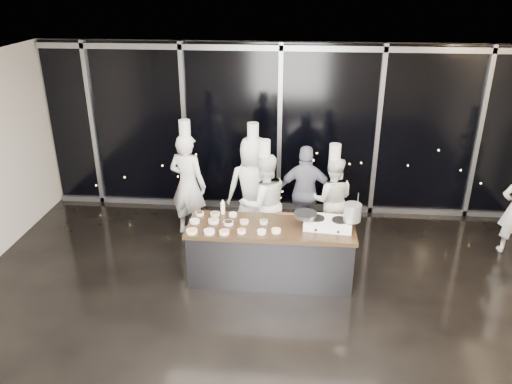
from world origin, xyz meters
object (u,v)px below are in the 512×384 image
at_px(frying_pan, 305,215).
at_px(chef_left, 253,187).
at_px(guest, 306,193).
at_px(chef_far_left, 188,184).
at_px(stock_pot, 352,212).
at_px(chef_right, 332,199).
at_px(chef_center, 264,203).
at_px(demo_counter, 271,252).
at_px(stove, 328,223).

distance_m(frying_pan, chef_left, 1.55).
bearing_deg(guest, chef_far_left, 2.65).
height_order(stock_pot, guest, guest).
bearing_deg(chef_left, chef_right, 162.91).
distance_m(chef_center, guest, 0.84).
distance_m(chef_far_left, chef_center, 1.43).
bearing_deg(chef_right, chef_left, 0.37).
bearing_deg(demo_counter, chef_far_left, 138.76).
xyz_separation_m(chef_left, chef_right, (1.35, -0.04, -0.15)).
bearing_deg(chef_left, chef_center, 100.02).
relative_size(frying_pan, chef_center, 0.31).
distance_m(chef_left, chef_center, 0.52).
distance_m(demo_counter, stove, 0.97).
distance_m(stove, chef_left, 1.79).
relative_size(stove, chef_far_left, 0.35).
bearing_deg(guest, chef_center, 37.21).
xyz_separation_m(chef_center, chef_right, (1.13, 0.43, -0.08)).
distance_m(stock_pot, guest, 1.54).
xyz_separation_m(stock_pot, chef_right, (-0.20, 1.30, -0.39)).
height_order(chef_left, guest, chef_left).
distance_m(demo_counter, chef_far_left, 2.09).
bearing_deg(frying_pan, stock_pot, 0.21).
relative_size(demo_counter, chef_center, 1.28).
bearing_deg(chef_left, frying_pan, 109.37).
height_order(demo_counter, chef_right, chef_right).
bearing_deg(guest, frying_pan, 90.83).
relative_size(frying_pan, guest, 0.36).
height_order(chef_center, guest, chef_center).
distance_m(chef_far_left, chef_right, 2.49).
bearing_deg(chef_left, demo_counter, 90.87).
relative_size(stock_pot, chef_left, 0.12).
distance_m(stock_pot, chef_right, 1.37).
bearing_deg(chef_right, guest, -5.38).
bearing_deg(stove, demo_counter, -171.57).
height_order(stove, chef_right, chef_right).
bearing_deg(chef_center, chef_left, -89.23).
relative_size(frying_pan, chef_right, 0.35).
distance_m(guest, chef_right, 0.46).
bearing_deg(chef_center, chef_right, 176.08).
bearing_deg(chef_center, demo_counter, 76.38).
xyz_separation_m(chef_left, guest, (0.90, 0.02, -0.08)).
distance_m(frying_pan, stock_pot, 0.68).
height_order(stove, stock_pot, stock_pot).
distance_m(frying_pan, guest, 1.31).
relative_size(chef_left, guest, 1.22).
xyz_separation_m(demo_counter, stock_pot, (1.16, 0.01, 0.71)).
xyz_separation_m(demo_counter, guest, (0.51, 1.37, 0.39)).
xyz_separation_m(stove, frying_pan, (-0.34, 0.04, 0.10)).
distance_m(frying_pan, chef_right, 1.35).
distance_m(stove, stock_pot, 0.39).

